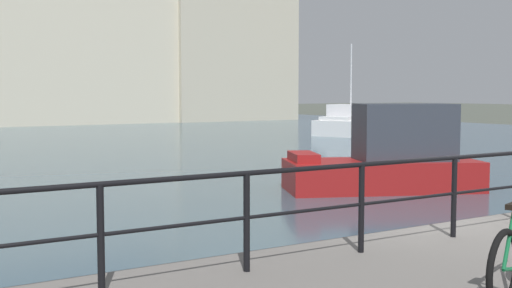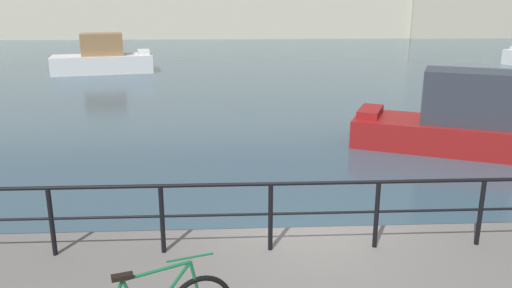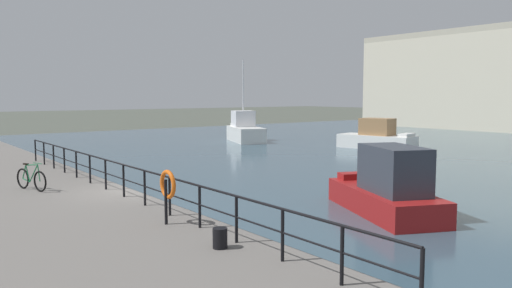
{
  "view_description": "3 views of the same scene",
  "coord_description": "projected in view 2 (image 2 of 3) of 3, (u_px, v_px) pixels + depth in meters",
  "views": [
    {
      "loc": [
        -7.45,
        -6.68,
        2.74
      ],
      "look_at": [
        0.41,
        5.93,
        1.57
      ],
      "focal_mm": 46.56,
      "sensor_mm": 36.0,
      "label": 1
    },
    {
      "loc": [
        -1.27,
        -7.7,
        4.52
      ],
      "look_at": [
        -0.68,
        3.51,
        1.25
      ],
      "focal_mm": 36.03,
      "sensor_mm": 36.0,
      "label": 2
    },
    {
      "loc": [
        16.28,
        -7.04,
        4.12
      ],
      "look_at": [
        -1.89,
        6.72,
        1.9
      ],
      "focal_mm": 35.4,
      "sensor_mm": 36.0,
      "label": 3
    }
  ],
  "objects": [
    {
      "name": "water_basin",
      "position": [
        246.0,
        59.0,
        37.66
      ],
      "size": [
        80.0,
        60.0,
        0.01
      ],
      "primitive_type": "cube",
      "color": "#385160",
      "rests_on": "ground_plane"
    },
    {
      "name": "ground_plane",
      "position": [
        307.0,
        272.0,
        8.71
      ],
      "size": [
        240.0,
        240.0,
        0.0
      ],
      "primitive_type": "plane",
      "color": "#4C5147"
    },
    {
      "name": "moored_harbor_tender",
      "position": [
        103.0,
        59.0,
        30.62
      ],
      "size": [
        6.11,
        3.3,
        2.33
      ],
      "rotation": [
        0.0,
        0.0,
        0.2
      ],
      "color": "white",
      "rests_on": "water_basin"
    },
    {
      "name": "moored_red_daysailer",
      "position": [
        452.0,
        120.0,
        15.33
      ],
      "size": [
        5.67,
        4.02,
        2.41
      ],
      "rotation": [
        0.0,
        0.0,
        2.72
      ],
      "color": "maroon",
      "rests_on": "water_basin"
    },
    {
      "name": "quay_railing",
      "position": [
        377.0,
        202.0,
        7.6
      ],
      "size": [
        22.31,
        0.07,
        1.08
      ],
      "color": "black",
      "rests_on": "quay_promenade"
    }
  ]
}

